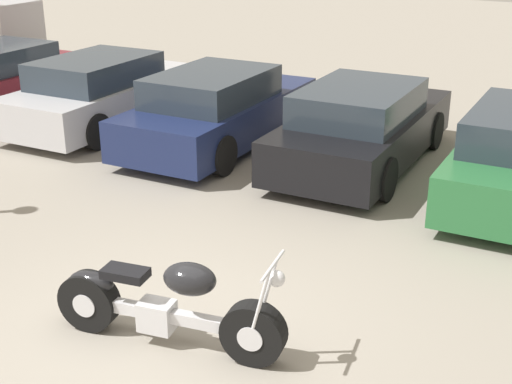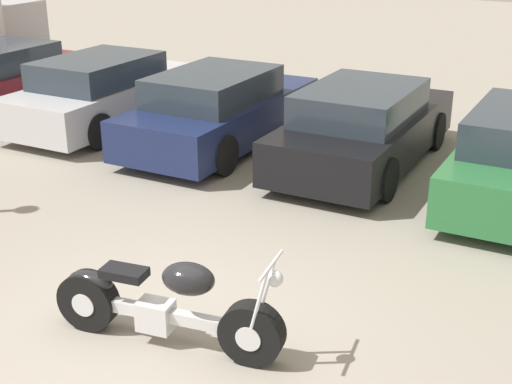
{
  "view_description": "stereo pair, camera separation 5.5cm",
  "coord_description": "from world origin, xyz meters",
  "px_view_note": "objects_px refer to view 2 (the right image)",
  "views": [
    {
      "loc": [
        3.65,
        -4.88,
        3.94
      ],
      "look_at": [
        0.05,
        2.01,
        0.85
      ],
      "focal_mm": 50.0,
      "sensor_mm": 36.0,
      "label": 1
    },
    {
      "loc": [
        3.7,
        -4.85,
        3.94
      ],
      "look_at": [
        0.05,
        2.01,
        0.85
      ],
      "focal_mm": 50.0,
      "sensor_mm": 36.0,
      "label": 2
    }
  ],
  "objects_px": {
    "motorcycle": "(165,306)",
    "parked_car_navy": "(220,110)",
    "parked_car_silver": "(106,92)",
    "parked_car_black": "(363,127)",
    "parked_car_maroon": "(4,79)"
  },
  "relations": [
    {
      "from": "motorcycle",
      "to": "parked_car_navy",
      "type": "bearing_deg",
      "value": 115.85
    },
    {
      "from": "parked_car_silver",
      "to": "parked_car_black",
      "type": "bearing_deg",
      "value": 0.83
    },
    {
      "from": "parked_car_maroon",
      "to": "parked_car_silver",
      "type": "bearing_deg",
      "value": 2.02
    },
    {
      "from": "parked_car_silver",
      "to": "parked_car_black",
      "type": "relative_size",
      "value": 1.0
    },
    {
      "from": "parked_car_maroon",
      "to": "motorcycle",
      "type": "bearing_deg",
      "value": -35.4
    },
    {
      "from": "parked_car_maroon",
      "to": "parked_car_black",
      "type": "xyz_separation_m",
      "value": [
        7.83,
        0.17,
        0.0
      ]
    },
    {
      "from": "motorcycle",
      "to": "parked_car_navy",
      "type": "height_order",
      "value": "parked_car_navy"
    },
    {
      "from": "parked_car_silver",
      "to": "parked_car_black",
      "type": "height_order",
      "value": "same"
    },
    {
      "from": "parked_car_silver",
      "to": "parked_car_black",
      "type": "distance_m",
      "value": 5.22
    },
    {
      "from": "motorcycle",
      "to": "parked_car_silver",
      "type": "distance_m",
      "value": 7.86
    },
    {
      "from": "parked_car_navy",
      "to": "parked_car_black",
      "type": "bearing_deg",
      "value": 3.69
    },
    {
      "from": "parked_car_maroon",
      "to": "parked_car_navy",
      "type": "distance_m",
      "value": 5.22
    },
    {
      "from": "motorcycle",
      "to": "parked_car_black",
      "type": "bearing_deg",
      "value": 91.29
    },
    {
      "from": "motorcycle",
      "to": "parked_car_navy",
      "type": "xyz_separation_m",
      "value": [
        -2.74,
        5.66,
        0.23
      ]
    },
    {
      "from": "parked_car_maroon",
      "to": "parked_car_silver",
      "type": "xyz_separation_m",
      "value": [
        2.61,
        0.09,
        0.0
      ]
    }
  ]
}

